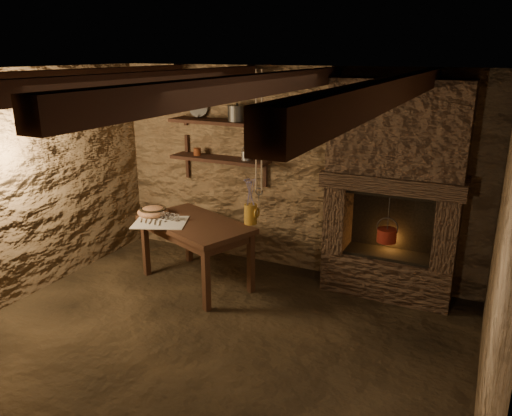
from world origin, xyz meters
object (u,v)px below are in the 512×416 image
at_px(stoneware_jug, 251,205).
at_px(red_pot, 387,234).
at_px(work_table, 196,251).
at_px(wooden_bowl, 153,212).
at_px(iron_stockpot, 237,114).

bearing_deg(stoneware_jug, red_pot, 17.14).
distance_m(stoneware_jug, red_pot, 1.48).
bearing_deg(stoneware_jug, work_table, -158.53).
relative_size(stoneware_jug, wooden_bowl, 1.42).
bearing_deg(wooden_bowl, red_pot, 14.09).
xyz_separation_m(work_table, red_pot, (1.98, 0.63, 0.30)).
relative_size(wooden_bowl, iron_stockpot, 1.64).
bearing_deg(red_pot, work_table, -162.45).
relative_size(work_table, iron_stockpot, 6.78).
xyz_separation_m(stoneware_jug, red_pot, (1.40, 0.41, -0.26)).
bearing_deg(iron_stockpot, work_table, -101.30).
relative_size(stoneware_jug, red_pot, 0.94).
distance_m(wooden_bowl, iron_stockpot, 1.49).
bearing_deg(red_pot, wooden_bowl, -165.91).
height_order(stoneware_jug, red_pot, stoneware_jug).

